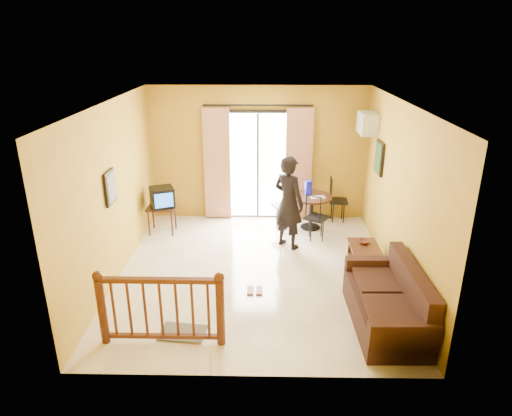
{
  "coord_description": "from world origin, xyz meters",
  "views": [
    {
      "loc": [
        0.15,
        -6.78,
        3.75
      ],
      "look_at": [
        0.01,
        0.2,
        1.08
      ],
      "focal_mm": 32.0,
      "sensor_mm": 36.0,
      "label": 1
    }
  ],
  "objects_px": {
    "coffee_table": "(365,255)",
    "standing_person": "(289,202)",
    "television": "(162,197)",
    "dining_table": "(311,203)",
    "sofa": "(390,304)"
  },
  "relations": [
    {
      "from": "dining_table",
      "to": "coffee_table",
      "type": "height_order",
      "value": "dining_table"
    },
    {
      "from": "television",
      "to": "standing_person",
      "type": "height_order",
      "value": "standing_person"
    },
    {
      "from": "television",
      "to": "coffee_table",
      "type": "height_order",
      "value": "television"
    },
    {
      "from": "sofa",
      "to": "standing_person",
      "type": "bearing_deg",
      "value": 116.26
    },
    {
      "from": "dining_table",
      "to": "sofa",
      "type": "bearing_deg",
      "value": -77.15
    },
    {
      "from": "dining_table",
      "to": "sofa",
      "type": "relative_size",
      "value": 0.46
    },
    {
      "from": "television",
      "to": "standing_person",
      "type": "relative_size",
      "value": 0.32
    },
    {
      "from": "dining_table",
      "to": "coffee_table",
      "type": "relative_size",
      "value": 0.95
    },
    {
      "from": "television",
      "to": "coffee_table",
      "type": "xyz_separation_m",
      "value": [
        3.72,
        -1.47,
        -0.49
      ]
    },
    {
      "from": "television",
      "to": "dining_table",
      "type": "height_order",
      "value": "television"
    },
    {
      "from": "dining_table",
      "to": "standing_person",
      "type": "xyz_separation_m",
      "value": [
        -0.51,
        -0.87,
        0.33
      ]
    },
    {
      "from": "sofa",
      "to": "dining_table",
      "type": "bearing_deg",
      "value": 101.87
    },
    {
      "from": "dining_table",
      "to": "sofa",
      "type": "height_order",
      "value": "sofa"
    },
    {
      "from": "coffee_table",
      "to": "standing_person",
      "type": "bearing_deg",
      "value": 145.13
    },
    {
      "from": "dining_table",
      "to": "coffee_table",
      "type": "xyz_separation_m",
      "value": [
        0.76,
        -1.75,
        -0.29
      ]
    }
  ]
}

